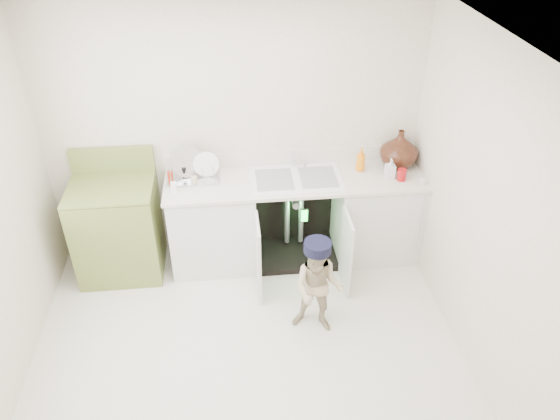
# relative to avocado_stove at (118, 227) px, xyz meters

# --- Properties ---
(ground) EXTENTS (3.50, 3.50, 0.00)m
(ground) POSITION_rel_avocado_stove_xyz_m (1.14, -1.18, -0.49)
(ground) COLOR silver
(ground) RESTS_ON ground
(room_shell) EXTENTS (6.00, 5.50, 1.26)m
(room_shell) POSITION_rel_avocado_stove_xyz_m (1.14, -1.18, 0.76)
(room_shell) COLOR silver
(room_shell) RESTS_ON ground
(counter_run) EXTENTS (2.44, 1.02, 1.27)m
(counter_run) POSITION_rel_avocado_stove_xyz_m (1.73, 0.03, -0.00)
(counter_run) COLOR silver
(counter_run) RESTS_ON ground
(avocado_stove) EXTENTS (0.76, 0.65, 1.18)m
(avocado_stove) POSITION_rel_avocado_stove_xyz_m (0.00, 0.00, 0.00)
(avocado_stove) COLOR olive
(avocado_stove) RESTS_ON ground
(repair_worker) EXTENTS (0.51, 0.90, 0.90)m
(repair_worker) POSITION_rel_avocado_stove_xyz_m (1.75, -0.99, -0.03)
(repair_worker) COLOR tan
(repair_worker) RESTS_ON ground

